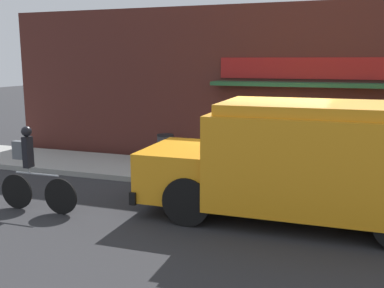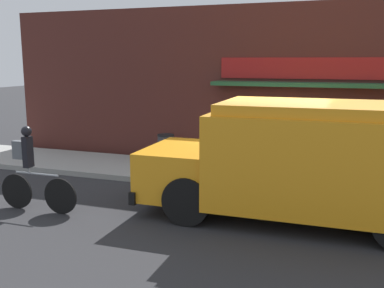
% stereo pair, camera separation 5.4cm
% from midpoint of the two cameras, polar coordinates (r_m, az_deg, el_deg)
% --- Properties ---
extents(ground_plane, '(70.00, 70.00, 0.00)m').
position_cam_midpoint_polar(ground_plane, '(10.15, 9.18, -6.50)').
color(ground_plane, '#2B2B2D').
extents(sidewalk, '(28.00, 2.29, 0.14)m').
position_cam_midpoint_polar(sidewalk, '(11.22, 10.26, -4.51)').
color(sidewalk, '#999993').
rests_on(sidewalk, ground_plane).
extents(storefront, '(17.07, 0.85, 4.44)m').
position_cam_midpoint_polar(storefront, '(12.33, 11.83, 6.98)').
color(storefront, '#4C231E').
rests_on(storefront, ground_plane).
extents(school_bus, '(5.79, 2.65, 2.22)m').
position_cam_midpoint_polar(school_bus, '(8.49, 14.73, -2.00)').
color(school_bus, orange).
rests_on(school_bus, ground_plane).
extents(cyclist, '(1.75, 0.20, 1.70)m').
position_cam_midpoint_polar(cyclist, '(9.40, -19.82, -3.34)').
color(cyclist, black).
rests_on(cyclist, ground_plane).
extents(trash_bin, '(0.46, 0.46, 0.82)m').
position_cam_midpoint_polar(trash_bin, '(12.37, -3.53, -0.65)').
color(trash_bin, '#38383D').
rests_on(trash_bin, sidewalk).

